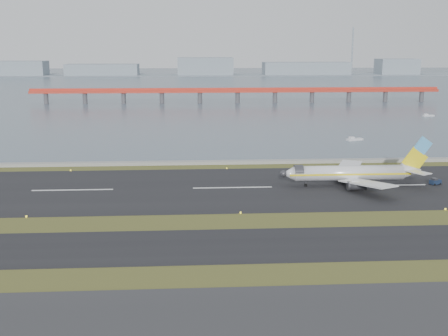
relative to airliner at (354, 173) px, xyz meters
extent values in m
plane|color=#394418|center=(-31.24, -30.04, -3.46)|extent=(1000.00, 1000.00, 0.00)
cube|color=black|center=(-31.24, -42.04, -3.41)|extent=(1000.00, 18.00, 0.10)
cube|color=black|center=(-31.24, -0.04, -3.41)|extent=(1000.00, 45.00, 0.10)
cube|color=gray|center=(-31.24, 29.96, -2.96)|extent=(1000.00, 2.50, 1.00)
cube|color=#4B5D6C|center=(-31.24, 429.96, -3.46)|extent=(1400.00, 800.00, 1.30)
cube|color=red|center=(-11.24, 219.96, 4.04)|extent=(260.00, 5.00, 1.60)
cube|color=red|center=(-11.24, 219.96, 5.54)|extent=(260.00, 0.40, 1.40)
cylinder|color=#4C4C51|center=(-107.24, 219.96, -0.46)|extent=(2.80, 2.80, 7.00)
cylinder|color=#4C4C51|center=(-11.24, 219.96, -0.46)|extent=(2.80, 2.80, 7.00)
cylinder|color=#4C4C51|center=(84.76, 219.96, -0.46)|extent=(2.80, 2.80, 7.00)
cube|color=gray|center=(-31.24, 589.96, -3.46)|extent=(1400.00, 80.00, 1.00)
cube|color=gray|center=(-251.24, 589.96, 5.54)|extent=(60.00, 35.00, 18.00)
cube|color=gray|center=(-151.24, 589.96, 3.54)|extent=(90.00, 35.00, 14.00)
cube|color=gray|center=(-21.24, 589.96, 7.54)|extent=(70.00, 35.00, 22.00)
cube|color=gray|center=(108.76, 589.96, 4.54)|extent=(110.00, 35.00, 16.00)
cube|color=gray|center=(228.76, 589.96, 6.54)|extent=(50.00, 35.00, 20.00)
cylinder|color=gray|center=(168.76, 589.96, 26.54)|extent=(1.80, 1.80, 60.00)
cylinder|color=white|center=(-1.50, 0.00, 0.04)|extent=(28.00, 3.80, 3.80)
cone|color=white|center=(-17.10, 0.00, 0.04)|extent=(3.20, 3.80, 3.80)
cone|color=white|center=(14.70, 0.00, 0.34)|extent=(5.00, 3.80, 3.80)
cube|color=yellow|center=(-1.50, -1.92, 0.04)|extent=(31.00, 0.06, 0.45)
cube|color=yellow|center=(-1.50, 1.92, 0.04)|extent=(31.00, 0.06, 0.45)
cube|color=white|center=(0.70, -8.50, -0.66)|extent=(11.31, 15.89, 1.66)
cube|color=white|center=(0.70, 8.50, -0.66)|extent=(11.31, 15.89, 1.66)
cylinder|color=#343439|center=(-1.00, -6.00, -1.86)|extent=(4.20, 2.10, 2.10)
cylinder|color=#343439|center=(-1.00, 6.00, -1.86)|extent=(4.20, 2.10, 2.10)
cube|color=yellow|center=(15.50, 0.00, 3.24)|extent=(6.80, 0.35, 6.85)
cube|color=#52A8EA|center=(17.40, 0.00, 6.94)|extent=(4.85, 0.37, 4.90)
cube|color=white|center=(15.00, -3.80, 0.84)|extent=(5.64, 6.80, 0.22)
cube|color=white|center=(15.00, 3.80, 0.84)|extent=(5.64, 6.80, 0.22)
cylinder|color=black|center=(-12.50, 0.00, -3.01)|extent=(0.80, 0.28, 0.80)
cylinder|color=black|center=(0.00, -2.80, -2.91)|extent=(1.00, 0.38, 1.00)
cylinder|color=black|center=(0.00, 2.80, -2.91)|extent=(1.00, 0.38, 1.00)
cube|color=#16233C|center=(21.38, 0.00, -2.65)|extent=(3.26, 2.59, 1.07)
cube|color=#343439|center=(21.05, -0.14, -1.94)|extent=(1.67, 1.72, 0.63)
cylinder|color=black|center=(20.75, -1.04, -3.15)|extent=(0.68, 0.49, 0.63)
cylinder|color=black|center=(20.20, 0.27, -3.15)|extent=(0.68, 0.49, 0.63)
cylinder|color=black|center=(22.56, -0.28, -3.15)|extent=(0.68, 0.49, 0.63)
cylinder|color=black|center=(22.01, 1.04, -3.15)|extent=(0.68, 0.49, 0.63)
cube|color=silver|center=(20.96, 70.68, -3.09)|extent=(6.81, 4.13, 0.84)
cube|color=silver|center=(19.65, 70.20, -2.34)|extent=(2.25, 2.03, 0.84)
cube|color=silver|center=(80.81, 143.33, -3.10)|extent=(6.44, 3.04, 0.80)
cube|color=silver|center=(79.50, 143.09, -2.40)|extent=(2.00, 1.71, 0.80)
camera|label=1|loc=(-41.83, -137.29, 31.43)|focal=45.00mm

